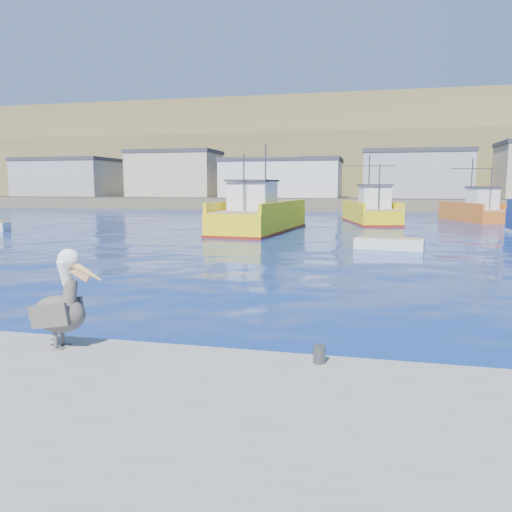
{
  "coord_description": "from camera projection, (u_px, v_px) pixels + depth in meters",
  "views": [
    {
      "loc": [
        3.76,
        -11.38,
        3.41
      ],
      "look_at": [
        0.15,
        4.33,
        1.14
      ],
      "focal_mm": 35.0,
      "sensor_mm": 36.0,
      "label": 1
    }
  ],
  "objects": [
    {
      "name": "dock_bollards",
      "position": [
        183.0,
        344.0,
        8.78
      ],
      "size": [
        36.2,
        0.2,
        0.3
      ],
      "color": "#4C4C4C",
      "rests_on": "dock"
    },
    {
      "name": "pelican",
      "position": [
        61.0,
        306.0,
        8.97
      ],
      "size": [
        1.47,
        0.63,
        1.81
      ],
      "color": "#595451",
      "rests_on": "dock"
    },
    {
      "name": "trawler_yellow_a",
      "position": [
        259.0,
        217.0,
        37.71
      ],
      "size": [
        5.69,
        12.83,
        6.66
      ],
      "color": "yellow",
      "rests_on": "ground"
    },
    {
      "name": "trawler_yellow_b",
      "position": [
        371.0,
        212.0,
        46.17
      ],
      "size": [
        5.73,
        10.73,
        6.37
      ],
      "color": "yellow",
      "rests_on": "ground"
    },
    {
      "name": "boat_orange",
      "position": [
        476.0,
        210.0,
        48.79
      ],
      "size": [
        5.83,
        9.2,
        6.12
      ],
      "color": "orange",
      "rests_on": "ground"
    },
    {
      "name": "ground",
      "position": [
        211.0,
        326.0,
        12.29
      ],
      "size": [
        260.0,
        260.0,
        0.0
      ],
      "primitive_type": "plane",
      "color": "navy",
      "rests_on": "ground"
    },
    {
      "name": "far_shore",
      "position": [
        356.0,
        162.0,
        116.43
      ],
      "size": [
        200.0,
        81.0,
        24.0
      ],
      "color": "brown",
      "rests_on": "ground"
    },
    {
      "name": "skiff_mid",
      "position": [
        389.0,
        245.0,
        27.09
      ],
      "size": [
        3.77,
        1.78,
        0.79
      ],
      "color": "silver",
      "rests_on": "ground"
    }
  ]
}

